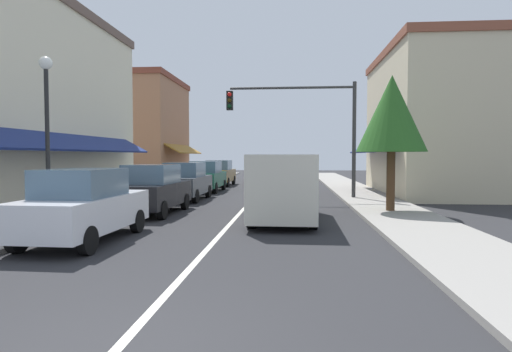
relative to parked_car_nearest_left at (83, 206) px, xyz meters
name	(u,v)px	position (x,y,z in m)	size (l,w,h in m)	color
ground_plane	(255,196)	(3.14, 12.09, -0.88)	(80.00, 80.00, 0.00)	#28282B
sidewalk_left	(151,194)	(-2.36, 12.09, -0.82)	(2.60, 56.00, 0.12)	gray
sidewalk_right	(364,196)	(8.64, 12.09, -0.82)	(2.60, 56.00, 0.12)	gray
lane_center_stripe	(255,196)	(3.14, 12.09, -0.88)	(0.14, 52.00, 0.01)	silver
storefront_left_block	(7,103)	(-6.05, 6.09, 3.26)	(6.10, 14.20, 8.28)	beige
storefront_right_block	(438,123)	(12.85, 14.09, 2.99)	(7.15, 10.20, 7.72)	beige
storefront_far_left	(149,131)	(-5.81, 22.09, 3.09)	(5.62, 8.20, 7.92)	#9E6B4C
parked_car_nearest_left	(83,206)	(0.00, 0.00, 0.00)	(1.88, 4.15, 1.77)	silver
parked_car_second_left	(153,189)	(0.05, 5.06, 0.00)	(1.88, 4.15, 1.77)	black
parked_car_third_left	(186,181)	(0.05, 9.88, 0.00)	(1.83, 4.12, 1.77)	#4C5156
parked_car_far_left	(206,176)	(0.05, 14.70, 0.00)	(1.83, 4.13, 1.77)	#0F4C33
parked_car_distant_left	(219,173)	(-0.03, 19.81, 0.00)	(1.84, 4.13, 1.77)	brown
van_in_lane	(284,185)	(4.76, 3.85, 0.27)	(2.05, 5.20, 2.12)	beige
traffic_signal_mast_arm	(308,118)	(5.76, 10.67, 2.99)	(6.12, 0.50, 5.56)	#333333
street_lamp_left_near	(47,114)	(-1.88, 1.71, 2.39)	(0.36, 0.36, 4.87)	black
tree_right_near	(392,114)	(8.55, 5.79, 2.68)	(2.48, 2.48, 4.95)	#4C331E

